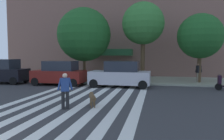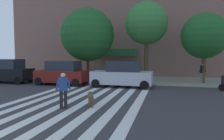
% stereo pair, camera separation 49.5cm
% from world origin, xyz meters
% --- Properties ---
extents(ground_plane, '(160.00, 160.00, 0.00)m').
position_xyz_m(ground_plane, '(0.00, 7.27, 0.00)').
color(ground_plane, '#353538').
extents(sidewalk_far, '(80.00, 6.00, 0.15)m').
position_xyz_m(sidewalk_far, '(0.00, 17.54, 0.07)').
color(sidewalk_far, gray).
rests_on(sidewalk_far, ground_plane).
extents(crosswalk_stripes, '(6.75, 13.94, 0.01)m').
position_xyz_m(crosswalk_stripes, '(1.21, 7.27, 0.00)').
color(crosswalk_stripes, silver).
rests_on(crosswalk_stripes, ground_plane).
extents(parked_car_near_curb, '(4.33, 2.01, 2.10)m').
position_xyz_m(parked_car_near_curb, '(-7.88, 13.22, 0.98)').
color(parked_car_near_curb, black).
rests_on(parked_car_near_curb, ground_plane).
extents(parked_car_behind_first, '(4.24, 1.94, 1.98)m').
position_xyz_m(parked_car_behind_first, '(-2.57, 13.22, 0.96)').
color(parked_car_behind_first, maroon).
rests_on(parked_car_behind_first, ground_plane).
extents(parked_car_third_in_line, '(4.61, 2.04, 1.99)m').
position_xyz_m(parked_car_third_in_line, '(2.51, 13.22, 0.95)').
color(parked_car_third_in_line, '#BBB9C4').
rests_on(parked_car_third_in_line, ground_plane).
extents(street_tree_nearest, '(4.91, 4.91, 6.63)m').
position_xyz_m(street_tree_nearest, '(-1.36, 15.93, 4.32)').
color(street_tree_nearest, '#4C3823').
rests_on(street_tree_nearest, sidewalk_far).
extents(street_tree_middle, '(3.74, 3.74, 6.96)m').
position_xyz_m(street_tree_middle, '(3.99, 16.31, 5.21)').
color(street_tree_middle, '#4C3823').
rests_on(street_tree_middle, sidewalk_far).
extents(street_tree_further, '(3.74, 3.74, 5.75)m').
position_xyz_m(street_tree_further, '(8.73, 16.16, 4.02)').
color(street_tree_further, '#4C3823').
rests_on(street_tree_further, sidewalk_far).
extents(pedestrian_dog_walker, '(0.68, 0.37, 1.64)m').
position_xyz_m(pedestrian_dog_walker, '(1.17, 6.10, 0.93)').
color(pedestrian_dog_walker, black).
rests_on(pedestrian_dog_walker, ground_plane).
extents(dog_on_leash, '(0.57, 1.08, 0.65)m').
position_xyz_m(dog_on_leash, '(2.24, 6.79, 0.44)').
color(dog_on_leash, brown).
rests_on(dog_on_leash, ground_plane).
extents(pedestrian_bystander, '(0.65, 0.43, 1.64)m').
position_xyz_m(pedestrian_bystander, '(8.69, 16.11, 1.08)').
color(pedestrian_bystander, '#6B6051').
rests_on(pedestrian_bystander, sidewalk_far).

